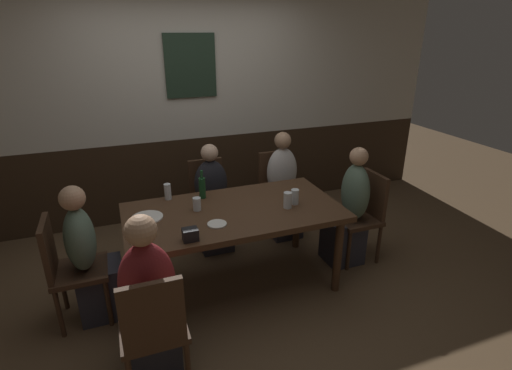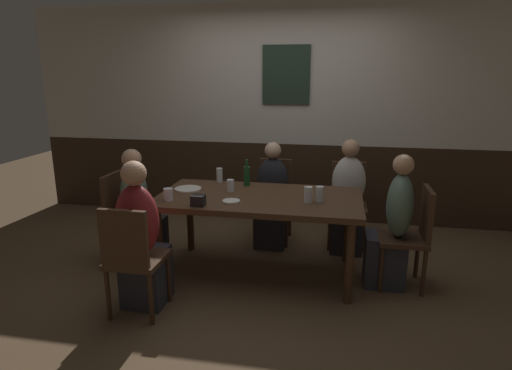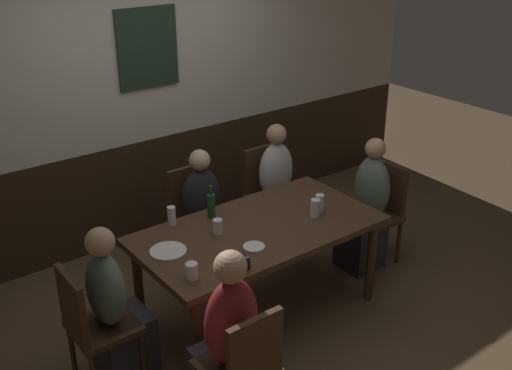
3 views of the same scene
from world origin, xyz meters
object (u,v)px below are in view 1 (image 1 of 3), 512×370
Objects in this scene: chair_right_far at (277,187)px; plate_white_small at (217,224)px; chair_head_west at (68,265)px; pint_glass_pale at (146,236)px; tumbler_short at (197,205)px; plate_white_large at (147,217)px; pint_glass_amber at (168,192)px; beer_bottle_green at (202,187)px; person_head_west at (92,264)px; person_head_east at (349,215)px; person_right_far at (283,193)px; person_left_near at (150,310)px; person_mid_far at (213,206)px; tumbler_water at (295,197)px; condiment_caddy at (190,234)px; chair_left_near at (154,327)px; beer_glass_tall at (288,201)px; chair_mid_far at (209,196)px; dining_table at (234,218)px; chair_head_east at (363,212)px.

plate_white_small is (-1.00, -1.10, 0.25)m from chair_right_far.
pint_glass_pale is at bearing -25.92° from chair_head_west.
plate_white_large is (-0.41, -0.01, -0.04)m from tumbler_short.
chair_head_west is 6.14× the size of pint_glass_amber.
chair_head_west is at bearing -163.35° from beer_bottle_green.
person_head_west is 2.30m from person_head_east.
person_right_far is 1.11m from beer_bottle_green.
person_head_west is (-0.36, 0.73, -0.03)m from person_left_near.
person_left_near reaches higher than plate_white_large.
person_mid_far reaches higher than tumbler_water.
beer_bottle_green is 2.34× the size of condiment_caddy.
chair_left_near reaches higher than beer_glass_tall.
chair_mid_far is 1.15m from beer_glass_tall.
plate_white_large is (-0.70, 0.09, 0.08)m from dining_table.
person_head_west is 1.09m from beer_bottle_green.
tumbler_water is 1.21× the size of condiment_caddy.
person_mid_far is 0.99m from plate_white_large.
pint_glass_amber reaches higher than chair_head_west.
plate_white_small is at bearing 41.44° from person_left_near.
plate_white_small is at bearing -31.89° from plate_white_large.
chair_left_near and chair_head_west have the same top height.
tumbler_short is at bearing 163.12° from beer_glass_tall.
beer_bottle_green is (0.29, -0.08, 0.03)m from pint_glass_amber.
chair_head_west is 1.00× the size of chair_mid_far.
pint_glass_pale is at bearing -132.01° from beer_bottle_green.
plate_white_small is at bearing -136.58° from person_right_far.
person_left_near reaches higher than dining_table.
pint_glass_pale is at bearing -171.62° from person_head_east.
tumbler_water is (0.53, -0.80, 0.34)m from person_mid_far.
person_mid_far reaches higher than tumbler_short.
chair_right_far is at bearing 48.42° from chair_left_near.
plate_white_large is at bearing 177.30° from chair_head_east.
person_head_east is (0.36, -0.89, -0.01)m from chair_right_far.
tumbler_water is at bearing -2.42° from person_head_west.
pint_glass_amber is at bearing 74.84° from person_left_near.
person_right_far is 0.81m from person_head_east.
person_head_east is 7.71× the size of plate_white_small.
chair_head_east is 0.93m from beer_glass_tall.
person_head_west reaches higher than chair_head_east.
chair_left_near is at bearing -116.04° from person_mid_far.
tumbler_short is at bearing 40.03° from pint_glass_pale.
chair_mid_far is at bearing 113.46° from beer_glass_tall.
chair_head_east is 1.55m from plate_white_small.
tumbler_short is (0.86, 0.10, 0.32)m from person_head_west.
beer_glass_tall reaches higher than plate_white_large.
pint_glass_amber reaches higher than plate_white_large.
chair_head_east is 6.14× the size of pint_glass_amber.
chair_mid_far is 1.09m from plate_white_large.
tumbler_short is at bearing 58.88° from person_left_near.
person_left_near is at bearing 90.00° from chair_left_near.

